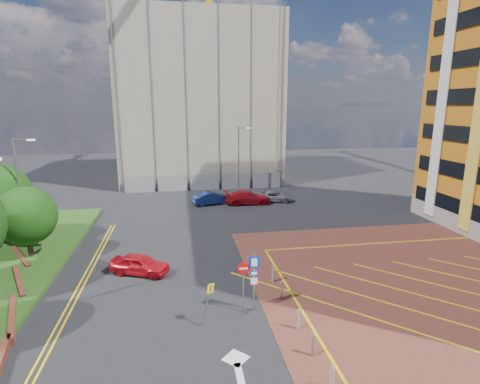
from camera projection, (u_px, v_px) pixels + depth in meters
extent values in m
plane|color=black|center=(248.00, 322.00, 18.62)|extent=(140.00, 140.00, 0.00)
cube|color=brown|center=(12.00, 317.00, 18.67)|extent=(1.86, 4.43, 0.40)
cube|color=brown|center=(19.00, 283.00, 22.33)|extent=(2.29, 4.27, 0.40)
cube|color=brown|center=(21.00, 258.00, 25.95)|extent=(2.69, 4.06, 0.40)
cylinder|color=#3D2B1C|center=(30.00, 244.00, 25.83)|extent=(0.36, 0.36, 1.80)
sphere|color=#0D350C|center=(26.00, 216.00, 25.38)|extent=(4.00, 4.00, 4.00)
cylinder|color=#3D2B1C|center=(2.00, 229.00, 28.20)|extent=(0.36, 0.36, 2.20)
cylinder|color=#9EA0A8|center=(20.00, 194.00, 26.89)|extent=(0.16, 0.16, 8.00)
cylinder|color=#9EA0A8|center=(22.00, 140.00, 26.10)|extent=(1.20, 0.10, 0.10)
cube|color=silver|center=(31.00, 140.00, 26.20)|extent=(0.50, 0.15, 0.12)
cylinder|color=#9EA0A8|center=(238.00, 160.00, 45.24)|extent=(0.16, 0.16, 8.00)
cylinder|color=#9EA0A8|center=(243.00, 128.00, 44.45)|extent=(1.20, 0.10, 0.10)
cube|color=silver|center=(248.00, 128.00, 44.55)|extent=(0.50, 0.15, 0.12)
cylinder|color=#9EA0A8|center=(254.00, 283.00, 19.29)|extent=(0.10, 0.10, 3.20)
cube|color=#092F9D|center=(254.00, 262.00, 19.00)|extent=(0.60, 0.04, 0.60)
cube|color=white|center=(254.00, 262.00, 18.98)|extent=(0.30, 0.02, 0.42)
cube|color=#092F9D|center=(254.00, 273.00, 19.14)|extent=(0.40, 0.04, 0.25)
cube|color=white|center=(254.00, 273.00, 19.12)|extent=(0.28, 0.02, 0.14)
cube|color=white|center=(254.00, 281.00, 19.24)|extent=(0.35, 0.04, 0.35)
cylinder|color=#9EA0A8|center=(243.00, 288.00, 19.26)|extent=(0.08, 0.08, 2.70)
cylinder|color=red|center=(244.00, 268.00, 18.98)|extent=(0.64, 0.04, 0.64)
cube|color=white|center=(244.00, 269.00, 18.96)|extent=(0.44, 0.02, 0.10)
cylinder|color=#9EA0A8|center=(206.00, 305.00, 18.07)|extent=(0.62, 0.08, 2.15)
cube|color=yellow|center=(211.00, 288.00, 17.87)|extent=(0.41, 0.41, 0.55)
cylinder|color=black|center=(332.00, 380.00, 14.07)|extent=(0.14, 0.14, 0.90)
cylinder|color=#9EA0A8|center=(313.00, 347.00, 15.99)|extent=(0.14, 0.14, 0.90)
cylinder|color=black|center=(299.00, 321.00, 17.91)|extent=(0.14, 0.14, 0.90)
cylinder|color=#9EA0A8|center=(282.00, 291.00, 20.79)|extent=(0.14, 0.14, 0.90)
cylinder|color=black|center=(273.00, 275.00, 22.72)|extent=(0.14, 0.14, 0.90)
cube|color=#B0A890|center=(198.00, 102.00, 54.55)|extent=(21.20, 19.20, 22.00)
cube|color=#F9A516|center=(210.00, 60.00, 55.42)|extent=(0.90, 0.90, 34.00)
cube|color=gray|center=(213.00, 182.00, 47.38)|extent=(21.60, 0.06, 2.00)
imported|color=red|center=(140.00, 264.00, 23.82)|extent=(4.07, 2.84, 1.29)
imported|color=navy|center=(211.00, 198.00, 40.48)|extent=(4.39, 2.48, 1.37)
imported|color=#9F0D16|center=(248.00, 197.00, 40.64)|extent=(5.02, 2.18, 1.44)
imported|color=#9D9CA2|center=(274.00, 196.00, 41.76)|extent=(4.44, 2.82, 1.14)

